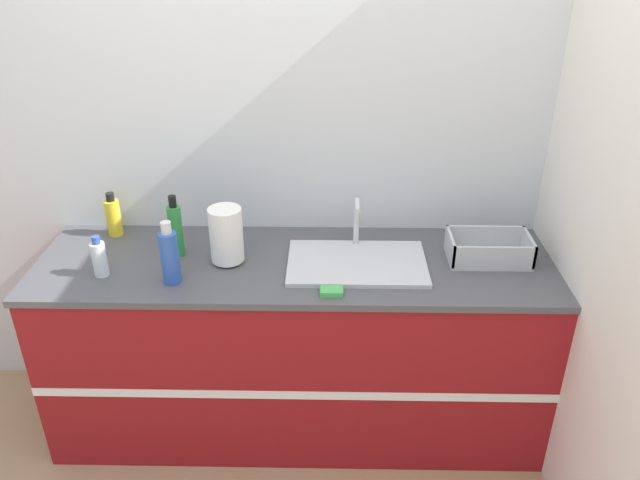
% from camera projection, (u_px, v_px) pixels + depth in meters
% --- Properties ---
extents(ground_plane, '(12.00, 12.00, 0.00)m').
position_uv_depth(ground_plane, '(296.00, 468.00, 2.80)').
color(ground_plane, tan).
extents(wall_back, '(4.60, 0.06, 2.60)m').
position_uv_depth(wall_back, '(298.00, 142.00, 2.78)').
color(wall_back, silver).
rests_on(wall_back, ground_plane).
extents(wall_right, '(0.06, 2.64, 2.60)m').
position_uv_depth(wall_right, '(580.00, 174.00, 2.45)').
color(wall_right, silver).
rests_on(wall_right, ground_plane).
extents(counter_cabinet, '(2.22, 0.67, 0.89)m').
position_uv_depth(counter_cabinet, '(298.00, 344.00, 2.87)').
color(counter_cabinet, maroon).
rests_on(counter_cabinet, ground_plane).
extents(sink, '(0.58, 0.37, 0.24)m').
position_uv_depth(sink, '(357.00, 261.00, 2.63)').
color(sink, silver).
rests_on(sink, counter_cabinet).
extents(paper_towel_roll, '(0.14, 0.14, 0.25)m').
position_uv_depth(paper_towel_roll, '(226.00, 235.00, 2.60)').
color(paper_towel_roll, '#4C4C51').
rests_on(paper_towel_roll, counter_cabinet).
extents(dish_rack, '(0.34, 0.20, 0.11)m').
position_uv_depth(dish_rack, '(488.00, 251.00, 2.66)').
color(dish_rack, '#B7BABF').
rests_on(dish_rack, counter_cabinet).
extents(bottle_blue, '(0.07, 0.07, 0.27)m').
position_uv_depth(bottle_blue, '(170.00, 256.00, 2.46)').
color(bottle_blue, '#2D56B7').
rests_on(bottle_blue, counter_cabinet).
extents(bottle_green, '(0.06, 0.06, 0.28)m').
position_uv_depth(bottle_green, '(176.00, 229.00, 2.66)').
color(bottle_green, '#2D8C3D').
rests_on(bottle_green, counter_cabinet).
extents(bottle_clear, '(0.06, 0.06, 0.18)m').
position_uv_depth(bottle_clear, '(99.00, 258.00, 2.53)').
color(bottle_clear, silver).
rests_on(bottle_clear, counter_cabinet).
extents(bottle_yellow, '(0.07, 0.07, 0.21)m').
position_uv_depth(bottle_yellow, '(113.00, 217.00, 2.84)').
color(bottle_yellow, yellow).
rests_on(bottle_yellow, counter_cabinet).
extents(sponge, '(0.09, 0.06, 0.02)m').
position_uv_depth(sponge, '(332.00, 292.00, 2.43)').
color(sponge, '#4CB259').
rests_on(sponge, counter_cabinet).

